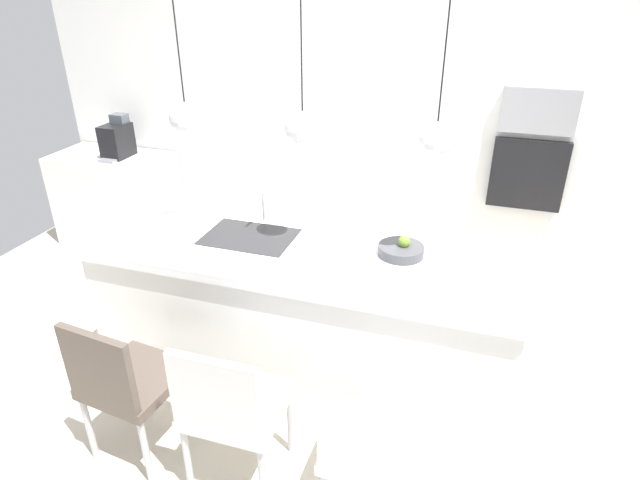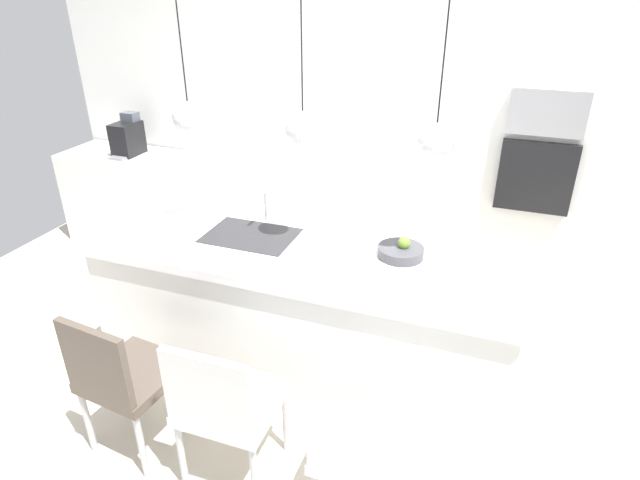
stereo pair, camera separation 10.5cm
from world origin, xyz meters
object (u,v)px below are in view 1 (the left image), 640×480
Objects in this scene: microwave at (539,111)px; oven at (527,174)px; chair_near at (125,380)px; coffee_machine at (117,140)px; chair_middle at (231,406)px; chair_far at (374,448)px; fruit_bowl at (401,250)px.

microwave reaches higher than oven.
chair_near is at bearing -127.70° from oven.
chair_middle is at bearing -45.09° from coffee_machine.
chair_far is at bearing -104.03° from oven.
coffee_machine is (-2.87, 1.23, 0.07)m from fruit_bowl.
oven is at bearing 52.30° from chair_near.
chair_middle is (-1.35, -2.54, -0.48)m from oven.
fruit_bowl is at bearing -115.46° from microwave.
oven is at bearing 61.98° from chair_middle.
chair_middle is at bearing -121.65° from fruit_bowl.
chair_middle is (-0.63, -1.02, -0.46)m from fruit_bowl.
fruit_bowl reaches higher than chair_near.
microwave is 0.96× the size of oven.
chair_middle is (-1.35, -2.54, -0.98)m from microwave.
coffee_machine is at bearing -175.27° from oven.
coffee_machine is 0.70× the size of microwave.
oven is (0.73, 1.52, 0.02)m from fruit_bowl.
fruit_bowl reaches higher than chair_far.
oven reaches higher than chair_near.
coffee_machine is 3.63m from microwave.
fruit_bowl is at bearing 39.40° from chair_near.
microwave is 0.60× the size of chair_near.
coffee_machine is 0.45× the size of chair_far.
oven reaches higher than fruit_bowl.
oven is (0.00, 0.00, -0.50)m from microwave.
chair_near reaches higher than chair_far.
coffee_machine reaches higher than fruit_bowl.
chair_middle is at bearing -118.02° from oven.
chair_near is (-1.96, -2.54, -0.98)m from microwave.
coffee_machine is 0.42× the size of chair_near.
fruit_bowl is at bearing 58.35° from chair_middle.
microwave is (0.73, 1.52, 0.52)m from fruit_bowl.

